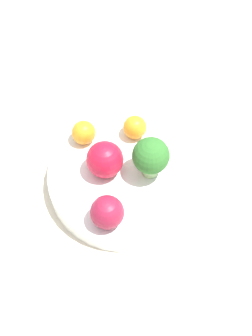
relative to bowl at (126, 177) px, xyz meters
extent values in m
plane|color=gray|center=(0.00, 0.00, -0.03)|extent=(6.00, 6.00, 0.00)
cube|color=beige|center=(0.00, 0.00, -0.02)|extent=(1.20, 1.20, 0.02)
cylinder|color=white|center=(0.00, 0.00, 0.00)|extent=(0.22, 0.22, 0.03)
cylinder|color=#99C17A|center=(-0.03, 0.01, 0.02)|extent=(0.02, 0.02, 0.02)
sphere|color=#2D6B28|center=(-0.03, 0.01, 0.05)|extent=(0.05, 0.05, 0.05)
sphere|color=#B7142D|center=(0.03, -0.01, 0.04)|extent=(0.05, 0.05, 0.05)
sphere|color=maroon|center=(0.05, 0.06, 0.04)|extent=(0.04, 0.04, 0.04)
sphere|color=orange|center=(-0.03, -0.06, 0.03)|extent=(0.03, 0.03, 0.03)
sphere|color=orange|center=(0.04, -0.07, 0.03)|extent=(0.03, 0.03, 0.03)
camera|label=1|loc=(0.12, 0.35, 0.56)|focal=50.00mm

